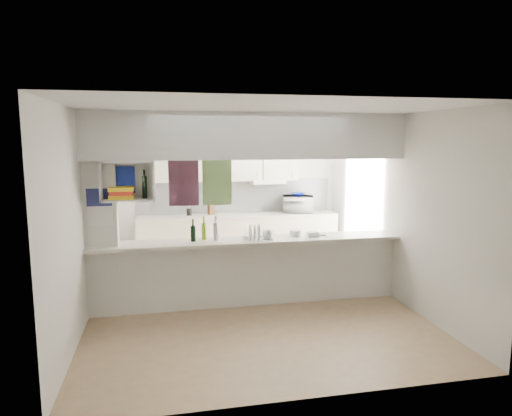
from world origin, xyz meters
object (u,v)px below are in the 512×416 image
object	(u,v)px
bowl	(298,194)
dish_rack	(257,233)
microwave	(298,204)
wine_bottles	(205,232)

from	to	relation	value
bowl	dish_rack	distance (m)	2.48
microwave	dish_rack	distance (m)	2.47
dish_rack	bowl	bearing A→B (deg)	63.79
microwave	bowl	bearing A→B (deg)	-20.01
bowl	wine_bottles	bearing A→B (deg)	-132.71
wine_bottles	bowl	bearing A→B (deg)	47.29
bowl	wine_bottles	world-z (taller)	bowl
bowl	dish_rack	size ratio (longest dim) A/B	0.58
bowl	dish_rack	bearing A→B (deg)	-119.46
bowl	microwave	bearing A→B (deg)	-35.88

